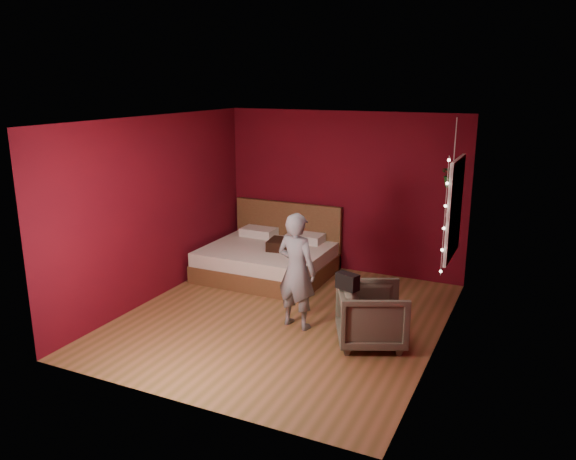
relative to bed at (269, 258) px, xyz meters
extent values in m
plane|color=brown|center=(0.95, -1.47, -0.28)|extent=(4.50, 4.50, 0.00)
cube|color=#550912|center=(0.95, 0.79, 1.02)|extent=(4.00, 0.02, 2.60)
cube|color=#550912|center=(0.95, -3.73, 1.02)|extent=(4.00, 0.02, 2.60)
cube|color=#550912|center=(-1.06, -1.47, 1.02)|extent=(0.02, 4.50, 2.60)
cube|color=#550912|center=(2.96, -1.47, 1.02)|extent=(0.02, 4.50, 2.60)
cube|color=white|center=(0.95, -1.47, 2.33)|extent=(4.00, 4.50, 0.02)
cube|color=white|center=(2.92, -0.57, 1.22)|extent=(0.04, 0.97, 1.27)
cube|color=black|center=(2.90, -0.57, 1.22)|extent=(0.02, 0.85, 1.15)
cube|color=white|center=(2.90, -0.57, 1.22)|extent=(0.03, 0.05, 1.15)
cube|color=white|center=(2.90, -0.57, 1.22)|extent=(0.03, 0.85, 0.05)
cylinder|color=silver|center=(2.89, -1.09, 1.22)|extent=(0.01, 0.01, 1.45)
sphere|color=#FFF2CC|center=(2.89, -1.09, 0.55)|extent=(0.04, 0.04, 0.04)
sphere|color=#FFF2CC|center=(2.89, -1.09, 0.82)|extent=(0.04, 0.04, 0.04)
sphere|color=#FFF2CC|center=(2.89, -1.09, 1.09)|extent=(0.04, 0.04, 0.04)
sphere|color=#FFF2CC|center=(2.89, -1.09, 1.36)|extent=(0.04, 0.04, 0.04)
sphere|color=#FFF2CC|center=(2.89, -1.09, 1.63)|extent=(0.04, 0.04, 0.04)
sphere|color=#FFF2CC|center=(2.89, -1.09, 1.90)|extent=(0.04, 0.04, 0.04)
cube|color=brown|center=(0.00, -0.09, -0.14)|extent=(1.93, 1.64, 0.27)
cube|color=silver|center=(0.00, -0.09, 0.10)|extent=(1.89, 1.61, 0.21)
cube|color=brown|center=(0.00, 0.69, 0.26)|extent=(1.93, 0.08, 1.06)
cube|color=silver|center=(-0.43, 0.46, 0.27)|extent=(0.58, 0.37, 0.14)
cube|color=silver|center=(0.43, 0.46, 0.27)|extent=(0.58, 0.37, 0.14)
imported|color=slate|center=(1.21, -1.62, 0.47)|extent=(0.60, 0.44, 1.50)
imported|color=#575644|center=(2.23, -1.69, 0.09)|extent=(1.05, 1.03, 0.72)
cube|color=black|center=(1.98, -1.89, 0.54)|extent=(0.29, 0.21, 0.19)
cube|color=black|center=(0.28, -0.08, 0.28)|extent=(0.50, 0.50, 0.15)
cylinder|color=silver|center=(2.80, -0.13, 2.04)|extent=(0.01, 0.01, 0.57)
imported|color=#1E601B|center=(2.80, -0.13, 1.58)|extent=(0.39, 0.37, 0.34)
camera|label=1|loc=(3.95, -7.69, 2.79)|focal=35.00mm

